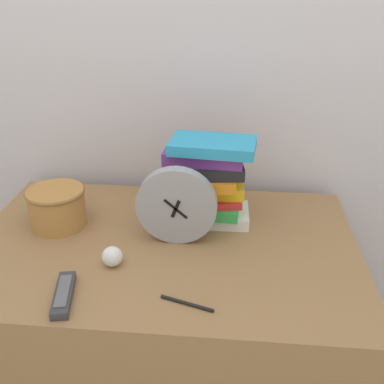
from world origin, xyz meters
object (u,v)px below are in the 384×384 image
desk_clock (176,206)px  tv_remote (64,294)px  book_stack (207,181)px  basket (57,206)px  crumpled_paper_ball (112,256)px  pen (187,303)px

desk_clock → tv_remote: size_ratio=1.40×
desk_clock → book_stack: 0.15m
basket → crumpled_paper_ball: basket is taller
crumpled_paper_ball → desk_clock: bearing=41.0°
basket → tv_remote: size_ratio=1.09×
basket → crumpled_paper_ball: size_ratio=3.28×
basket → tv_remote: basket is taller
desk_clock → crumpled_paper_ball: bearing=-139.0°
basket → crumpled_paper_ball: (0.21, -0.18, -0.04)m
book_stack → basket: 0.44m
pen → book_stack: bearing=87.5°
book_stack → crumpled_paper_ball: book_stack is taller
crumpled_paper_ball → tv_remote: bearing=-119.9°
desk_clock → basket: size_ratio=1.28×
book_stack → crumpled_paper_ball: 0.35m
pen → tv_remote: bearing=-179.1°
basket → desk_clock: bearing=-8.9°
tv_remote → crumpled_paper_ball: size_ratio=3.01×
desk_clock → crumpled_paper_ball: (-0.15, -0.13, -0.08)m
desk_clock → book_stack: (0.07, 0.13, 0.02)m
basket → crumpled_paper_ball: 0.28m
desk_clock → pen: (0.06, -0.26, -0.10)m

